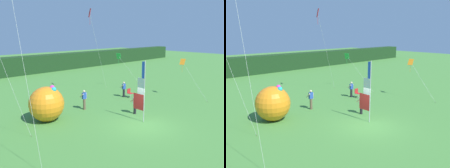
% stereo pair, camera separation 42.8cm
% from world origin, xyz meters
% --- Properties ---
extents(ground_plane, '(120.00, 120.00, 0.00)m').
position_xyz_m(ground_plane, '(0.00, 0.00, 0.00)').
color(ground_plane, '#478438').
extents(distant_treeline, '(80.00, 2.40, 2.76)m').
position_xyz_m(distant_treeline, '(0.00, 25.93, 1.38)').
color(distant_treeline, '#193819').
rests_on(distant_treeline, ground).
extents(banner_flag, '(0.06, 1.03, 4.51)m').
position_xyz_m(banner_flag, '(0.66, 0.73, 2.16)').
color(banner_flag, '#B7B7BC').
rests_on(banner_flag, ground).
extents(person_near_banner, '(0.55, 0.48, 1.57)m').
position_xyz_m(person_near_banner, '(4.56, 6.09, 0.83)').
color(person_near_banner, black).
rests_on(person_near_banner, ground).
extents(person_mid_field, '(0.55, 0.48, 1.62)m').
position_xyz_m(person_mid_field, '(1.52, 2.00, 0.86)').
color(person_mid_field, black).
rests_on(person_mid_field, ground).
extents(person_far_left, '(0.55, 0.48, 1.69)m').
position_xyz_m(person_far_left, '(-0.75, 5.68, 0.90)').
color(person_far_left, brown).
rests_on(person_far_left, ground).
extents(inflatable_balloon, '(2.58, 2.58, 2.67)m').
position_xyz_m(inflatable_balloon, '(-4.32, 5.50, 1.30)').
color(inflatable_balloon, orange).
rests_on(inflatable_balloon, ground).
extents(folding_chair, '(0.51, 0.51, 0.89)m').
position_xyz_m(folding_chair, '(4.88, 5.56, 0.51)').
color(folding_chair, '#BCBCC1').
rests_on(folding_chair, ground).
extents(kite_green_diamond_1, '(0.67, 4.11, 4.05)m').
position_xyz_m(kite_green_diamond_1, '(7.28, 9.29, 3.48)').
color(kite_green_diamond_1, brown).
rests_on(kite_green_diamond_1, ground).
extents(kite_red_diamond_3, '(3.06, 0.99, 8.75)m').
position_xyz_m(kite_red_diamond_3, '(3.31, 9.60, 7.83)').
color(kite_red_diamond_3, brown).
rests_on(kite_red_diamond_3, ground).
extents(kite_orange_diamond_4, '(0.49, 3.14, 3.84)m').
position_xyz_m(kite_orange_diamond_4, '(8.90, 2.06, 3.33)').
color(kite_orange_diamond_4, brown).
rests_on(kite_orange_diamond_4, ground).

